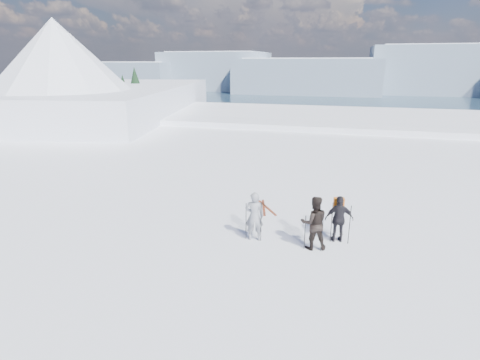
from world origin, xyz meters
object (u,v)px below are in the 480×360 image
object	(u,v)px
skier_dark	(314,223)
skis_loose	(265,208)
skier_grey	(254,216)
skier_pack	(339,219)

from	to	relation	value
skier_dark	skis_loose	world-z (taller)	skier_dark
skier_grey	skis_loose	world-z (taller)	skier_grey
skier_dark	skier_pack	size ratio (longest dim) A/B	1.11
skier_dark	skis_loose	distance (m)	3.74
skier_grey	skis_loose	size ratio (longest dim) A/B	1.00
skier_grey	skier_dark	size ratio (longest dim) A/B	0.96
skis_loose	skier_pack	bearing A→B (deg)	-37.98
skis_loose	skier_dark	bearing A→B (deg)	-54.41
skier_dark	skier_pack	bearing A→B (deg)	-152.37
skier_grey	skier_pack	distance (m)	2.76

